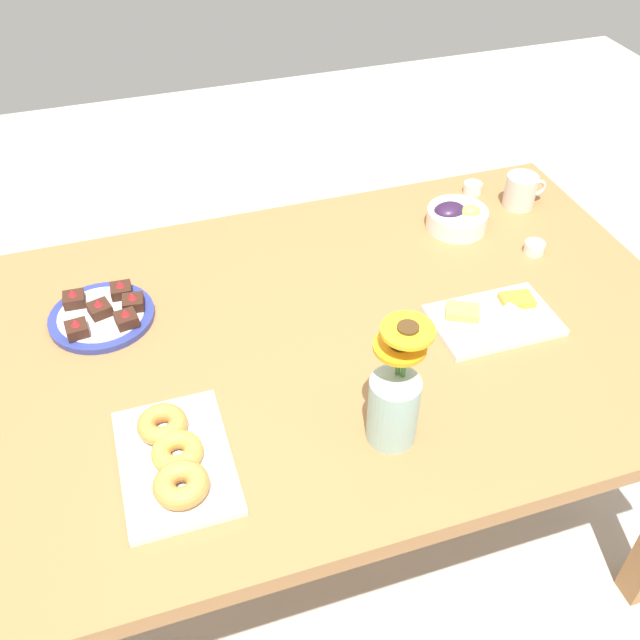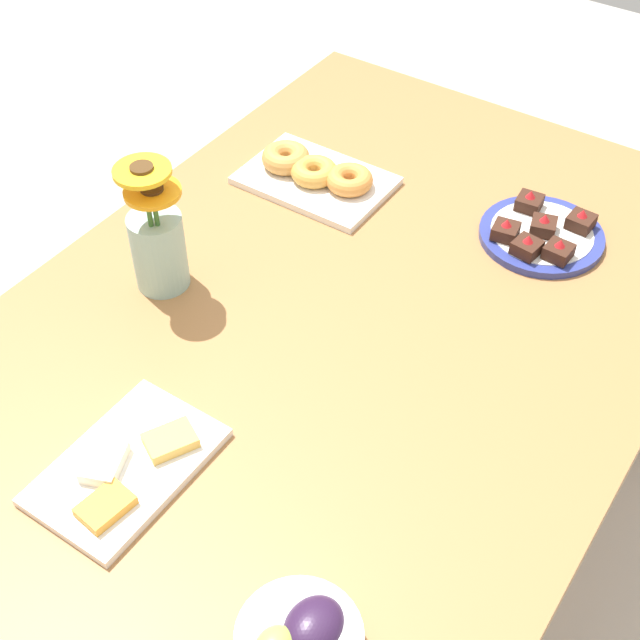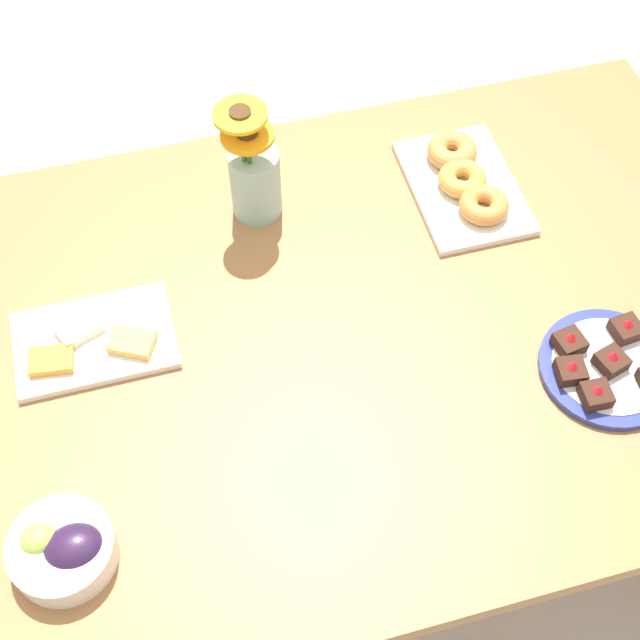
# 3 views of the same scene
# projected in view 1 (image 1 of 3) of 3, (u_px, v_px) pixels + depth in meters

# --- Properties ---
(ground_plane) EXTENTS (6.00, 6.00, 0.00)m
(ground_plane) POSITION_uv_depth(u_px,v_px,m) (320.00, 530.00, 1.98)
(ground_plane) COLOR #B7B2A8
(dining_table) EXTENTS (1.60, 1.00, 0.74)m
(dining_table) POSITION_uv_depth(u_px,v_px,m) (320.00, 363.00, 1.55)
(dining_table) COLOR #9E6B3D
(dining_table) RESTS_ON ground_plane
(coffee_mug) EXTENTS (0.11, 0.08, 0.09)m
(coffee_mug) POSITION_uv_depth(u_px,v_px,m) (521.00, 191.00, 1.83)
(coffee_mug) COLOR beige
(coffee_mug) RESTS_ON dining_table
(grape_bowl) EXTENTS (0.15, 0.15, 0.07)m
(grape_bowl) POSITION_uv_depth(u_px,v_px,m) (456.00, 217.00, 1.77)
(grape_bowl) COLOR white
(grape_bowl) RESTS_ON dining_table
(cheese_platter) EXTENTS (0.26, 0.17, 0.03)m
(cheese_platter) POSITION_uv_depth(u_px,v_px,m) (494.00, 318.00, 1.51)
(cheese_platter) COLOR white
(cheese_platter) RESTS_ON dining_table
(croissant_platter) EXTENTS (0.19, 0.28, 0.05)m
(croissant_platter) POSITION_uv_depth(u_px,v_px,m) (175.00, 458.00, 1.22)
(croissant_platter) COLOR white
(croissant_platter) RESTS_ON dining_table
(jam_cup_honey) EXTENTS (0.05, 0.05, 0.03)m
(jam_cup_honey) POSITION_uv_depth(u_px,v_px,m) (534.00, 247.00, 1.70)
(jam_cup_honey) COLOR white
(jam_cup_honey) RESTS_ON dining_table
(jam_cup_berry) EXTENTS (0.05, 0.05, 0.03)m
(jam_cup_berry) POSITION_uv_depth(u_px,v_px,m) (473.00, 188.00, 1.90)
(jam_cup_berry) COLOR white
(jam_cup_berry) RESTS_ON dining_table
(dessert_plate) EXTENTS (0.22, 0.22, 0.05)m
(dessert_plate) POSITION_uv_depth(u_px,v_px,m) (102.00, 315.00, 1.52)
(dessert_plate) COLOR navy
(dessert_plate) RESTS_ON dining_table
(flower_vase) EXTENTS (0.11, 0.11, 0.25)m
(flower_vase) POSITION_uv_depth(u_px,v_px,m) (394.00, 402.00, 1.23)
(flower_vase) COLOR #99C1B7
(flower_vase) RESTS_ON dining_table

